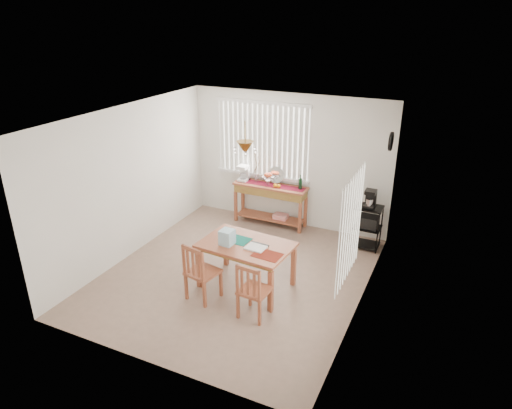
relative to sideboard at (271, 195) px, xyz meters
The scene contains 10 objects.
ground 2.13m from the sideboard, 82.49° to the right, with size 4.00×4.50×0.01m, color gray.
room_shell 2.29m from the sideboard, 82.34° to the right, with size 4.20×4.70×2.70m.
sideboard is the anchor object (origin of this frame).
sideboard_items 0.42m from the sideboard, behind, with size 1.40×0.35×0.63m.
wire_cart 1.98m from the sideboard, ahead, with size 0.47×0.37×0.80m.
cart_items 2.00m from the sideboard, ahead, with size 0.19×0.22×0.33m.
dining_table 2.30m from the sideboard, 75.98° to the right, with size 1.43×0.98×0.73m.
table_items 2.38m from the sideboard, 79.91° to the right, with size 1.05×0.57×0.23m.
chair_left 2.84m from the sideboard, 87.67° to the right, with size 0.50×0.50×0.92m.
chair_right 3.08m from the sideboard, 71.10° to the right, with size 0.43×0.43×0.86m.
Camera 1 is at (3.01, -5.66, 3.96)m, focal length 32.00 mm.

